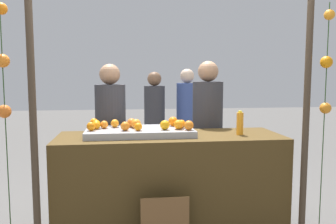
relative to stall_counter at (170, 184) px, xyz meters
The scene contains 26 objects.
stall_counter is the anchor object (origin of this frame).
orange_tray 0.57m from the stall_counter, 169.88° to the left, with size 0.99×0.51×0.06m, color #9EA0A5.
orange_0 0.60m from the stall_counter, 32.53° to the right, with size 0.09×0.09×0.09m, color orange.
orange_1 0.91m from the stall_counter, behind, with size 0.08×0.08×0.08m, color orange.
orange_2 0.66m from the stall_counter, 169.81° to the left, with size 0.09×0.09×0.09m, color orange.
orange_3 0.58m from the stall_counter, 14.15° to the left, with size 0.08×0.08×0.08m, color orange.
orange_4 0.88m from the stall_counter, behind, with size 0.07×0.07×0.07m, color orange.
orange_5 0.71m from the stall_counter, behind, with size 0.08×0.08×0.08m, color orange.
orange_6 0.94m from the stall_counter, 162.35° to the left, with size 0.08×0.08×0.08m, color orange.
orange_7 0.65m from the stall_counter, 165.21° to the right, with size 0.07×0.07×0.07m, color orange.
orange_8 0.60m from the stall_counter, 72.36° to the left, with size 0.09×0.09×0.09m, color orange.
orange_9 0.58m from the stall_counter, 133.35° to the right, with size 0.09×0.09×0.09m, color orange.
orange_10 0.83m from the stall_counter, behind, with size 0.07×0.07×0.07m, color orange.
orange_11 0.78m from the stall_counter, 163.99° to the left, with size 0.08×0.08×0.08m, color orange.
orange_12 0.90m from the stall_counter, 168.44° to the left, with size 0.07×0.07×0.07m, color orange.
orange_13 0.69m from the stall_counter, 158.63° to the left, with size 0.09×0.09×0.09m, color orange.
orange_14 0.58m from the stall_counter, 33.16° to the right, with size 0.09×0.09×0.09m, color orange.
juice_bottle 0.87m from the stall_counter, ahead, with size 0.06×0.06×0.23m.
vendor_left 0.85m from the stall_counter, 134.44° to the left, with size 0.32×0.32×1.61m.
vendor_right 0.79m from the stall_counter, 48.01° to the left, with size 0.33×0.33×1.65m.
crowd_person_0 2.11m from the stall_counter, 75.33° to the left, with size 0.32×0.32×1.59m.
crowd_person_1 2.03m from the stall_counter, 89.05° to the left, with size 0.31×0.31×1.54m.
canopy_post_left 1.37m from the stall_counter, 160.69° to the right, with size 0.06×0.06×2.31m, color #473828.
canopy_post_right 1.37m from the stall_counter, 19.31° to the right, with size 0.06×0.06×2.31m, color #473828.
garland_strand_left 1.74m from the stall_counter, 163.69° to the right, with size 0.11×0.11×2.09m.
garland_strand_right 1.71m from the stall_counter, 19.58° to the right, with size 0.11×0.10×2.09m.
Camera 1 is at (-0.42, -3.16, 1.50)m, focal length 37.27 mm.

